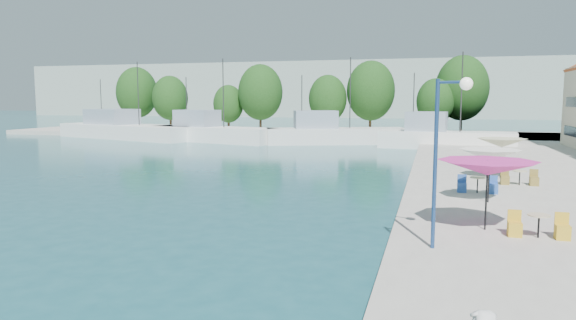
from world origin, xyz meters
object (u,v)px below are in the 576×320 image
(trawler_01, at_px, (125,130))
(umbrella_white, at_px, (490,155))
(trawler_03, at_px, (332,135))
(street_lamp, at_px, (447,132))
(trawler_04, at_px, (442,138))
(trawler_02, at_px, (210,133))
(umbrella_cream, at_px, (502,143))
(umbrella_pink, at_px, (488,168))

(trawler_01, bearing_deg, umbrella_white, -22.72)
(trawler_03, height_order, street_lamp, trawler_03)
(trawler_04, bearing_deg, umbrella_white, -81.17)
(trawler_03, bearing_deg, trawler_02, 163.32)
(trawler_03, height_order, umbrella_cream, trawler_03)
(trawler_01, distance_m, umbrella_pink, 57.52)
(umbrella_pink, relative_size, umbrella_white, 1.28)
(umbrella_pink, height_order, umbrella_cream, umbrella_pink)
(trawler_04, bearing_deg, street_lamp, -84.57)
(trawler_02, xyz_separation_m, trawler_03, (14.75, 1.01, 0.00))
(trawler_04, height_order, umbrella_pink, trawler_04)
(umbrella_pink, bearing_deg, street_lamp, -116.44)
(trawler_04, distance_m, umbrella_pink, 36.65)
(street_lamp, bearing_deg, trawler_03, 122.38)
(trawler_03, distance_m, street_lamp, 43.99)
(trawler_03, height_order, umbrella_white, trawler_03)
(trawler_04, distance_m, street_lamp, 39.57)
(trawler_01, distance_m, street_lamp, 58.66)
(trawler_02, distance_m, trawler_03, 14.78)
(umbrella_white, xyz_separation_m, umbrella_cream, (1.35, 7.39, -0.03))
(trawler_02, relative_size, umbrella_cream, 6.30)
(trawler_02, xyz_separation_m, trawler_04, (26.78, -1.92, 0.00))
(trawler_02, height_order, trawler_04, same)
(trawler_04, xyz_separation_m, umbrella_pink, (0.83, -36.60, 1.65))
(trawler_03, distance_m, umbrella_cream, 30.91)
(trawler_02, xyz_separation_m, umbrella_white, (28.18, -33.49, 1.58))
(umbrella_white, height_order, street_lamp, street_lamp)
(trawler_03, distance_m, trawler_04, 12.38)
(umbrella_pink, bearing_deg, trawler_03, 108.02)
(trawler_01, height_order, umbrella_cream, trawler_01)
(trawler_04, xyz_separation_m, umbrella_cream, (2.75, -24.18, 1.55))
(umbrella_pink, height_order, umbrella_white, umbrella_pink)
(street_lamp, bearing_deg, trawler_02, 139.61)
(trawler_01, xyz_separation_m, umbrella_cream, (42.58, -28.23, 1.55))
(trawler_01, relative_size, trawler_03, 1.37)
(trawler_02, height_order, umbrella_cream, trawler_02)
(trawler_02, relative_size, umbrella_pink, 5.10)
(trawler_01, bearing_deg, street_lamp, -29.84)
(umbrella_pink, bearing_deg, umbrella_cream, 81.20)
(umbrella_white, bearing_deg, umbrella_cream, 79.68)
(umbrella_cream, bearing_deg, trawler_04, 96.50)
(trawler_03, bearing_deg, umbrella_white, -89.30)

